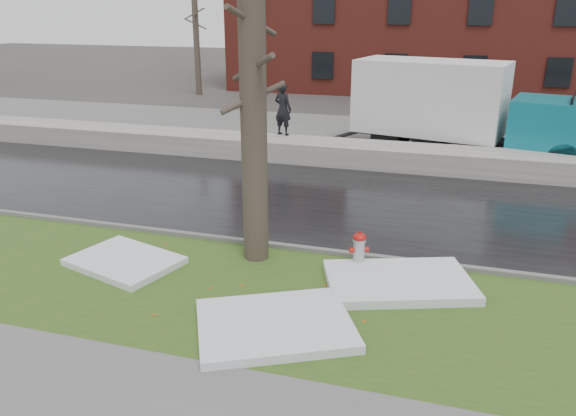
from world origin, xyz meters
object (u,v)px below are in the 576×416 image
(fire_hydrant, at_px, (359,249))
(worker, at_px, (283,109))
(box_truck, at_px, (459,107))
(tree, at_px, (253,101))

(fire_hydrant, bearing_deg, worker, 92.03)
(box_truck, distance_m, worker, 6.39)
(tree, bearing_deg, fire_hydrant, 1.50)
(worker, bearing_deg, tree, 120.67)
(tree, distance_m, worker, 9.33)
(box_truck, height_order, worker, box_truck)
(fire_hydrant, xyz_separation_m, worker, (-4.37, 8.85, 1.22))
(tree, bearing_deg, box_truck, 69.32)
(fire_hydrant, xyz_separation_m, tree, (-2.25, -0.06, 2.97))
(tree, xyz_separation_m, worker, (-2.12, 8.91, -1.76))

